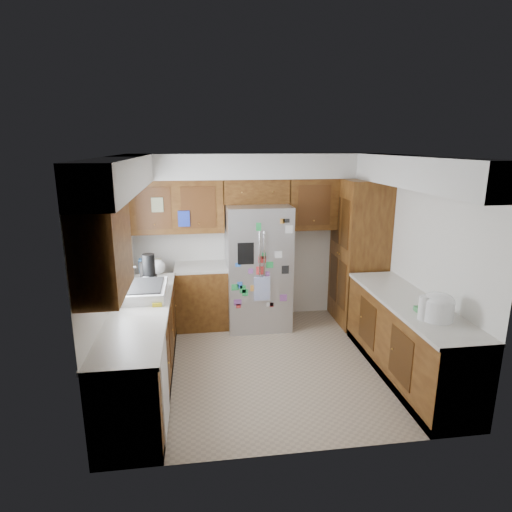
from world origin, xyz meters
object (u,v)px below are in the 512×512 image
Objects in this scene: pantry at (359,253)px; paper_towel at (424,308)px; rice_cooker at (438,306)px; fridge at (258,267)px.

paper_towel is at bearing -93.66° from pantry.
pantry is 6.64× the size of rice_cooker.
pantry is at bearing -2.06° from fridge.
paper_towel is (-0.14, 0.01, -0.02)m from rice_cooker.
fridge is at bearing 121.89° from paper_towel.
paper_towel is at bearing -58.11° from fridge.
rice_cooker reaches higher than paper_towel.
pantry is at bearing 86.34° from paper_towel.
fridge is at bearing 177.94° from pantry.
rice_cooker is 0.14m from paper_towel.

